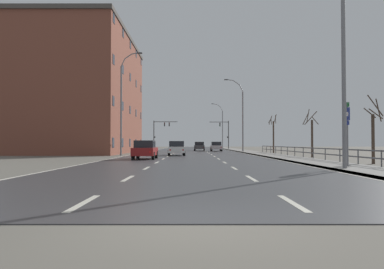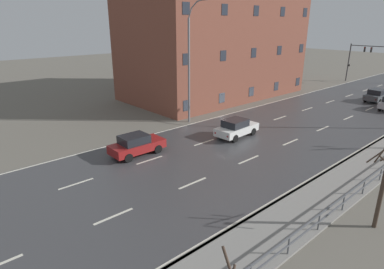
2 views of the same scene
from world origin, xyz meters
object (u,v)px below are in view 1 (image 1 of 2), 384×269
Objects in this scene: traffic_signal_left at (161,130)px; car_far_right at (201,146)px; brick_building at (86,95)px; highway_sign at (349,126)px; car_near_right at (218,146)px; street_lamp_midground at (243,117)px; car_near_left at (178,148)px; traffic_signal_right at (227,131)px; street_lamp_distant at (223,127)px; car_far_left at (147,150)px; street_lamp_left_bank at (124,105)px; street_lamp_foreground at (342,63)px.

car_far_right is (8.07, -12.18, -3.36)m from traffic_signal_left.
traffic_signal_left is 26.09m from brick_building.
highway_sign reaches higher than car_near_right.
car_near_left is (-9.01, -13.55, -4.47)m from street_lamp_midground.
highway_sign is 0.58× the size of traffic_signal_right.
street_lamp_distant reaches higher than car_far_right.
traffic_signal_right reaches higher than highway_sign.
street_lamp_left_bank is at bearing 113.23° from car_far_left.
street_lamp_foreground is 0.96× the size of street_lamp_left_bank.
street_lamp_foreground is at bearing -80.24° from car_far_right.
street_lamp_left_bank is at bearing -55.58° from brick_building.
street_lamp_foreground is 3.05× the size of highway_sign.
traffic_signal_right is at bearing 90.48° from street_lamp_midground.
street_lamp_midground is 25.24m from car_far_left.
traffic_signal_right is at bearing 6.44° from traffic_signal_left.
brick_building is (-22.32, -2.85, 2.86)m from street_lamp_midground.
street_lamp_midground is 3.06× the size of highway_sign.
street_lamp_foreground is at bearing -89.77° from traffic_signal_right.
traffic_signal_right is at bearing 91.21° from highway_sign.
street_lamp_foreground is at bearing -69.57° from car_near_left.
street_lamp_left_bank is 1.86× the size of traffic_signal_left.
car_far_right is at bearing 36.92° from brick_building.
street_lamp_distant is 3.13× the size of highway_sign.
street_lamp_foreground is at bearing -54.58° from brick_building.
street_lamp_left_bank is 25.20m from car_far_right.
car_near_right is (-3.11, -16.71, -3.14)m from traffic_signal_right.
brick_building is (-8.24, -24.43, 3.97)m from traffic_signal_left.
brick_building reaches higher than street_lamp_midground.
street_lamp_distant is 67.20m from highway_sign.
car_far_right is at bearing 99.41° from highway_sign.
street_lamp_foreground is 57.46m from traffic_signal_right.
car_near_left is (5.08, -35.13, -3.36)m from traffic_signal_left.
car_near_right is at bearing -54.56° from traffic_signal_left.
brick_building reaches higher than traffic_signal_right.
street_lamp_distant is at bearing 78.72° from car_far_left.
brick_building reaches higher than car_far_right.
car_near_right is 1.00× the size of car_far_left.
car_near_left is at bearing -95.56° from car_far_right.
street_lamp_foreground is 2.64× the size of car_far_left.
street_lamp_distant reaches higher than traffic_signal_left.
traffic_signal_left is at bearing 125.66° from car_near_right.
street_lamp_foreground reaches higher than car_near_left.
traffic_signal_right is 13.98m from traffic_signal_left.
street_lamp_foreground is 44.34m from car_far_right.
highway_sign is at bearing -50.32° from street_lamp_left_bank.
street_lamp_midground is 22.68m from brick_building.
traffic_signal_right is 37.88m from car_near_left.
street_lamp_distant is 2.71× the size of car_far_left.
traffic_signal_left reaches higher than car_near_right.
street_lamp_midground is at bearing 63.06° from car_far_left.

